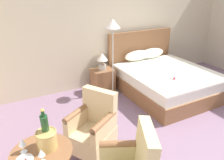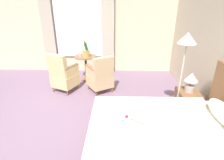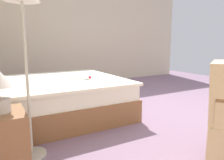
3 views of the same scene
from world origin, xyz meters
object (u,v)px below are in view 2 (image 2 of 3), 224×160
nightstand (187,103)px  wine_glass_near_bucket (89,51)px  side_table_round (86,65)px  bedside_lamp (191,80)px  bed (169,144)px  champagne_bucket (86,52)px  snack_plate (85,54)px  armchair_by_window (100,76)px  floor_lamp_brass (185,50)px  wine_glass_near_edge (80,52)px  armchair_facing_bed (63,75)px

nightstand → wine_glass_near_bucket: bearing=-131.0°
side_table_round → bedside_lamp: bearing=52.3°
bed → nightstand: 1.39m
champagne_bucket → snack_plate: 0.29m
wine_glass_near_bucket → armchair_by_window: size_ratio=0.17×
bed → floor_lamp_brass: 1.56m
floor_lamp_brass → wine_glass_near_edge: (-1.93, -2.21, -0.54)m
bed → nightstand: (-1.21, 0.69, -0.07)m
side_table_round → snack_plate: 0.32m
snack_plate → armchair_by_window: armchair_by_window is taller
nightstand → floor_lamp_brass: bearing=-62.9°
bed → champagne_bucket: bearing=-151.4°
armchair_by_window → wine_glass_near_edge: bearing=-140.7°
floor_lamp_brass → wine_glass_near_bucket: floor_lamp_brass is taller
nightstand → floor_lamp_brass: 1.15m
side_table_round → snack_plate: bearing=-164.2°
nightstand → champagne_bucket: (-1.71, -2.28, 0.59)m
bedside_lamp → nightstand: bearing=-0.0°
side_table_round → wine_glass_near_edge: (-0.02, -0.15, 0.37)m
bed → bedside_lamp: bed is taller
wine_glass_near_bucket → wine_glass_near_edge: (0.14, -0.23, -0.01)m
wine_glass_near_bucket → armchair_facing_bed: size_ratio=0.16×
side_table_round → champagne_bucket: size_ratio=1.51×
bedside_lamp → wine_glass_near_bucket: size_ratio=2.37×
side_table_round → armchair_by_window: armchair_by_window is taller
bed → wine_glass_near_bucket: 3.55m
wine_glass_near_bucket → armchair_by_window: 1.10m
nightstand → armchair_by_window: size_ratio=0.55×
wine_glass_near_edge → armchair_facing_bed: bearing=-21.0°
champagne_bucket → wine_glass_near_edge: champagne_bucket is taller
bedside_lamp → snack_plate: bearing=-129.6°
wine_glass_near_bucket → armchair_facing_bed: (0.93, -0.53, -0.39)m
wine_glass_near_bucket → wine_glass_near_edge: 0.27m
side_table_round → wine_glass_near_edge: 0.40m
nightstand → bedside_lamp: size_ratio=1.38×
snack_plate → armchair_by_window: bearing=29.8°
bed → snack_plate: (-3.16, -1.67, 0.40)m
bedside_lamp → armchair_facing_bed: (-1.01, -2.77, -0.32)m
bed → bedside_lamp: (-1.21, 0.69, 0.44)m
champagne_bucket → wine_glass_near_edge: 0.21m
bed → floor_lamp_brass: bearing=157.9°
bed → wine_glass_near_bucket: bed is taller
champagne_bucket → armchair_facing_bed: size_ratio=0.47×
armchair_by_window → snack_plate: bearing=-150.2°
bed → bedside_lamp: 1.46m
wine_glass_near_edge → snack_plate: size_ratio=0.91×
side_table_round → wine_glass_near_bucket: size_ratio=4.44×
bedside_lamp → armchair_facing_bed: size_ratio=0.38×
side_table_round → wine_glass_near_edge: bearing=-96.4°
nightstand → snack_plate: size_ratio=3.17×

